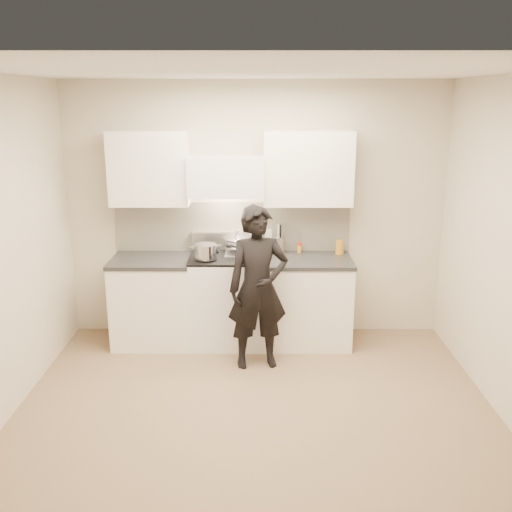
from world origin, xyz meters
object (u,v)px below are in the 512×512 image
Objects in this scene: stove at (227,299)px; counter_right at (306,300)px; person at (258,288)px; wok at (241,242)px; utensil_crock at (279,244)px.

counter_right is (0.83, 0.00, -0.01)m from stove.
person reaches higher than stove.
stove is at bearing -135.74° from wok.
wok reaches higher than stove.
wok is 0.42m from utensil_crock.
counter_right is at bearing 37.42° from person.
utensil_crock reaches higher than stove.
person is at bearing -106.03° from utensil_crock.
stove is 3.11× the size of utensil_crock.
wok is at bearing 94.28° from person.
stove is 0.61× the size of person.
wok is at bearing 44.26° from stove.
wok reaches higher than counter_right.
counter_right is 0.67m from utensil_crock.
utensil_crock reaches higher than counter_right.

